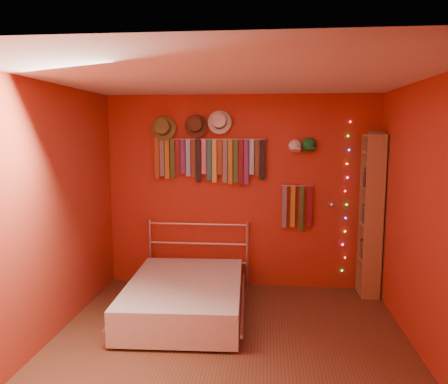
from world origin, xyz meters
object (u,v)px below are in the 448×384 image
(tie_rack, at_px, (210,158))
(bookshelf, at_px, (375,215))
(reading_lamp, at_px, (332,204))
(bed, at_px, (185,296))

(tie_rack, distance_m, bookshelf, 2.17)
(reading_lamp, bearing_deg, bed, -154.97)
(reading_lamp, distance_m, bookshelf, 0.54)
(bed, bearing_deg, reading_lamp, 22.39)
(tie_rack, relative_size, bed, 0.78)
(tie_rack, xyz_separation_m, bookshelf, (2.05, -0.15, -0.67))
(bookshelf, bearing_deg, tie_rack, 175.69)
(tie_rack, bearing_deg, bookshelf, -4.31)
(bookshelf, distance_m, bed, 2.49)
(reading_lamp, height_order, bed, reading_lamp)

